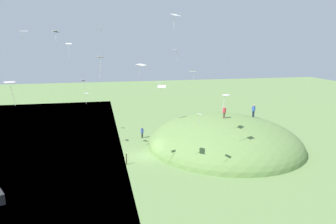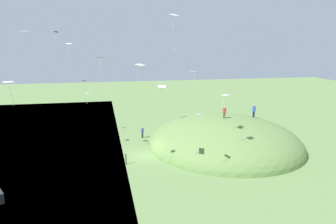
# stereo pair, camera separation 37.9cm
# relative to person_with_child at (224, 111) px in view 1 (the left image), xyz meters

# --- Properties ---
(ground_plane) EXTENTS (160.00, 160.00, 0.00)m
(ground_plane) POSITION_rel_person_with_child_xyz_m (-10.75, -1.32, -4.93)
(ground_plane) COLOR #6A8A4D
(grass_hill) EXTENTS (20.38, 21.88, 7.94)m
(grass_hill) POSITION_rel_person_with_child_xyz_m (0.39, 0.63, -4.93)
(grass_hill) COLOR #698B49
(grass_hill) RESTS_ON ground_plane
(person_with_child) EXTENTS (0.56, 0.56, 1.57)m
(person_with_child) POSITION_rel_person_with_child_xyz_m (0.00, 0.00, 0.00)
(person_with_child) COLOR brown
(person_with_child) RESTS_ON grass_hill
(person_watching_kites) EXTENTS (0.46, 0.46, 1.77)m
(person_watching_kites) POSITION_rel_person_with_child_xyz_m (4.89, 1.47, -0.28)
(person_watching_kites) COLOR #1C2644
(person_watching_kites) RESTS_ON grass_hill
(person_on_hilltop) EXTENTS (0.61, 0.61, 1.73)m
(person_on_hilltop) POSITION_rel_person_with_child_xyz_m (7.97, 10.97, -3.85)
(person_on_hilltop) COLOR #41352C
(person_on_hilltop) RESTS_ON ground_plane
(person_walking_path) EXTENTS (0.49, 0.49, 1.61)m
(person_walking_path) POSITION_rel_person_with_child_xyz_m (-9.94, 6.53, -3.92)
(person_walking_path) COLOR #313530
(person_walking_path) RESTS_ON ground_plane
(kite_0) EXTENTS (1.08, 0.83, 1.35)m
(kite_0) POSITION_rel_person_with_child_xyz_m (-24.80, 6.41, 10.08)
(kite_0) COLOR silver
(kite_1) EXTENTS (1.09, 1.24, 1.83)m
(kite_1) POSITION_rel_person_with_child_xyz_m (-22.39, -12.60, 5.68)
(kite_1) COLOR white
(kite_2) EXTENTS (1.13, 1.21, 1.18)m
(kite_2) POSITION_rel_person_with_child_xyz_m (-12.00, -9.37, 6.68)
(kite_2) COLOR silver
(kite_3) EXTENTS (0.73, 0.64, 2.06)m
(kite_3) POSITION_rel_person_with_child_xyz_m (-15.60, -7.60, 7.13)
(kite_3) COLOR silver
(kite_4) EXTENTS (0.66, 0.74, 1.02)m
(kite_4) POSITION_rel_person_with_child_xyz_m (-6.42, -9.84, 1.89)
(kite_4) COLOR white
(kite_5) EXTENTS (0.72, 0.61, 1.57)m
(kite_5) POSITION_rel_person_with_child_xyz_m (-18.04, 10.58, 3.14)
(kite_5) COLOR white
(kite_6) EXTENTS (1.27, 1.05, 1.26)m
(kite_6) POSITION_rel_person_with_child_xyz_m (-7.46, 4.18, 2.84)
(kite_6) COLOR silver
(kite_7) EXTENTS (0.95, 1.00, 1.19)m
(kite_7) POSITION_rel_person_with_child_xyz_m (-20.30, 0.67, 9.87)
(kite_7) COLOR white
(kite_8) EXTENTS (0.69, 0.55, 1.75)m
(kite_8) POSITION_rel_person_with_child_xyz_m (-18.91, -0.41, 8.38)
(kite_8) COLOR white
(kite_9) EXTENTS (0.64, 0.80, 1.42)m
(kite_9) POSITION_rel_person_with_child_xyz_m (-17.40, 3.80, 2.21)
(kite_9) COLOR silver
(kite_10) EXTENTS (1.37, 1.33, 1.67)m
(kite_10) POSITION_rel_person_with_child_xyz_m (-1.10, 10.49, 4.20)
(kite_10) COLOR white
(kite_11) EXTENTS (0.86, 0.70, 2.03)m
(kite_11) POSITION_rel_person_with_child_xyz_m (-3.08, -7.78, 3.22)
(kite_11) COLOR silver
(kite_12) EXTENTS (0.53, 0.77, 1.14)m
(kite_12) POSITION_rel_person_with_child_xyz_m (-15.29, 6.67, 10.72)
(kite_12) COLOR white
(kite_13) EXTENTS (1.00, 0.85, 1.51)m
(kite_13) POSITION_rel_person_with_child_xyz_m (-7.14, 8.14, 2.91)
(kite_13) COLOR white
(kite_14) EXTENTS (0.90, 0.94, 1.73)m
(kite_14) POSITION_rel_person_with_child_xyz_m (-4.82, 7.07, 7.61)
(kite_14) COLOR silver
(kite_15) EXTENTS (1.20, 1.17, 1.43)m
(kite_15) POSITION_rel_person_with_child_xyz_m (-8.31, -7.20, 11.25)
(kite_15) COLOR white
(mooring_post) EXTENTS (0.14, 0.14, 1.28)m
(mooring_post) POSITION_rel_person_with_child_xyz_m (-13.13, -3.63, -4.28)
(mooring_post) COLOR brown
(mooring_post) RESTS_ON ground_plane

